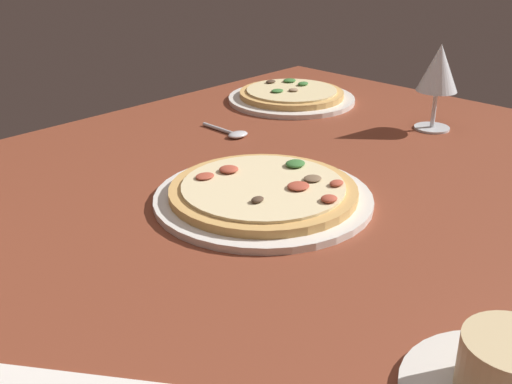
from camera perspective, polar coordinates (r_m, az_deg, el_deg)
dining_table at (r=81.31cm, az=-0.71°, el=-4.22°), size 150.00×110.00×4.00cm
pizza_main at (r=86.15cm, az=0.69°, el=-0.15°), size 30.38×30.38×3.37cm
pizza_side at (r=134.54cm, az=3.27°, el=8.77°), size 26.90×26.90×3.34cm
ramekin_on_saucer at (r=56.17cm, az=22.10°, el=-15.63°), size 17.20×17.20×6.05cm
wine_glass_far at (r=118.35cm, az=16.37°, el=10.57°), size 7.39×7.39×15.71cm
spoon at (r=112.98cm, az=-2.14°, el=5.42°), size 4.06×10.81×1.00cm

